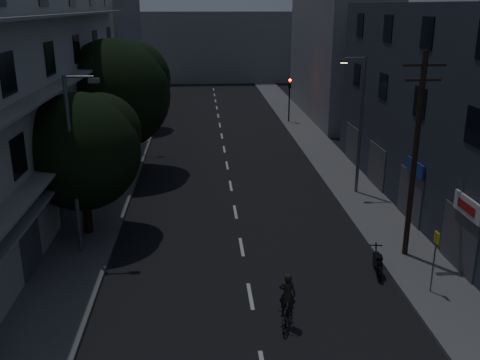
{
  "coord_description": "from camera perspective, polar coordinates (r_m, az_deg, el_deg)",
  "views": [
    {
      "loc": [
        -1.77,
        -11.89,
        10.86
      ],
      "look_at": [
        0.0,
        12.0,
        3.0
      ],
      "focal_mm": 40.0,
      "sensor_mm": 36.0,
      "label": 1
    }
  ],
  "objects": [
    {
      "name": "building_far_right",
      "position": [
        55.79,
        10.35,
        13.4
      ],
      "size": [
        6.0,
        20.0,
        13.0
      ],
      "primitive_type": "cube",
      "color": "slate",
      "rests_on": "ground"
    },
    {
      "name": "traffic_signal_far_right",
      "position": [
        51.69,
        5.31,
        9.46
      ],
      "size": [
        0.28,
        0.37,
        4.1
      ],
      "color": "black",
      "rests_on": "sidewalk_right"
    },
    {
      "name": "ground",
      "position": [
        38.49,
        -1.43,
        1.77
      ],
      "size": [
        160.0,
        160.0,
        0.0
      ],
      "primitive_type": "plane",
      "color": "black",
      "rests_on": "ground"
    },
    {
      "name": "building_right",
      "position": [
        29.8,
        23.5,
        6.3
      ],
      "size": [
        6.19,
        28.0,
        11.0
      ],
      "color": "#2A2F39",
      "rests_on": "ground"
    },
    {
      "name": "street_lamp_right",
      "position": [
        31.79,
        12.58,
        6.37
      ],
      "size": [
        1.51,
        0.25,
        8.0
      ],
      "color": "#5A5B62",
      "rests_on": "sidewalk_right"
    },
    {
      "name": "sidewalk_left",
      "position": [
        38.86,
        -12.55,
        1.61
      ],
      "size": [
        3.0,
        90.0,
        0.15
      ],
      "primitive_type": "cube",
      "color": "#565659",
      "rests_on": "ground"
    },
    {
      "name": "building_far_left",
      "position": [
        60.82,
        -14.41,
        14.93
      ],
      "size": [
        6.0,
        20.0,
        16.0
      ],
      "primitive_type": "cube",
      "color": "slate",
      "rests_on": "ground"
    },
    {
      "name": "motorcycle",
      "position": [
        23.57,
        14.45,
        -8.62
      ],
      "size": [
        0.58,
        1.84,
        1.19
      ],
      "rotation": [
        0.0,
        0.0,
        -0.16
      ],
      "color": "black",
      "rests_on": "ground"
    },
    {
      "name": "tree_near",
      "position": [
        26.35,
        -16.46,
        3.4
      ],
      "size": [
        5.61,
        5.61,
        6.92
      ],
      "color": "black",
      "rests_on": "sidewalk_left"
    },
    {
      "name": "tree_far",
      "position": [
        49.19,
        -11.12,
        9.91
      ],
      "size": [
        5.07,
        5.07,
        6.27
      ],
      "color": "black",
      "rests_on": "sidewalk_left"
    },
    {
      "name": "bus_stop_sign",
      "position": [
        21.96,
        20.1,
        -7.13
      ],
      "size": [
        0.06,
        0.35,
        2.52
      ],
      "color": "#595B60",
      "rests_on": "sidewalk_right"
    },
    {
      "name": "building_far_end",
      "position": [
        82.12,
        -3.08,
        14.05
      ],
      "size": [
        24.0,
        8.0,
        10.0
      ],
      "primitive_type": "cube",
      "color": "slate",
      "rests_on": "ground"
    },
    {
      "name": "utility_pole",
      "position": [
        23.94,
        18.19,
        2.75
      ],
      "size": [
        1.8,
        0.24,
        9.0
      ],
      "color": "black",
      "rests_on": "sidewalk_right"
    },
    {
      "name": "street_lamp_left_near",
      "position": [
        24.11,
        -17.2,
        2.28
      ],
      "size": [
        1.51,
        0.25,
        8.0
      ],
      "color": "slate",
      "rests_on": "sidewalk_left"
    },
    {
      "name": "building_left",
      "position": [
        31.82,
        -23.27,
        9.74
      ],
      "size": [
        7.0,
        36.0,
        14.0
      ],
      "color": "#AEAEA9",
      "rests_on": "ground"
    },
    {
      "name": "cyclist",
      "position": [
        19.42,
        5.03,
        -13.47
      ],
      "size": [
        1.0,
        1.72,
        2.06
      ],
      "rotation": [
        0.0,
        0.0,
        -0.28
      ],
      "color": "black",
      "rests_on": "ground"
    },
    {
      "name": "sidewalk_right",
      "position": [
        39.53,
        9.5,
        2.08
      ],
      "size": [
        3.0,
        90.0,
        0.15
      ],
      "primitive_type": "cube",
      "color": "#565659",
      "rests_on": "ground"
    },
    {
      "name": "lane_markings",
      "position": [
        44.52,
        -1.83,
        4.04
      ],
      "size": [
        0.15,
        60.5,
        0.01
      ],
      "color": "beige",
      "rests_on": "ground"
    },
    {
      "name": "tree_mid",
      "position": [
        35.9,
        -13.07,
        9.33
      ],
      "size": [
        7.12,
        7.12,
        8.76
      ],
      "color": "black",
      "rests_on": "sidewalk_left"
    },
    {
      "name": "street_lamp_left_far",
      "position": [
        41.79,
        -11.93,
        9.16
      ],
      "size": [
        1.51,
        0.25,
        8.0
      ],
      "color": "#575A5F",
      "rests_on": "sidewalk_left"
    },
    {
      "name": "traffic_signal_far_left",
      "position": [
        51.3,
        -9.78,
        9.21
      ],
      "size": [
        0.28,
        0.37,
        4.1
      ],
      "color": "black",
      "rests_on": "sidewalk_left"
    }
  ]
}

